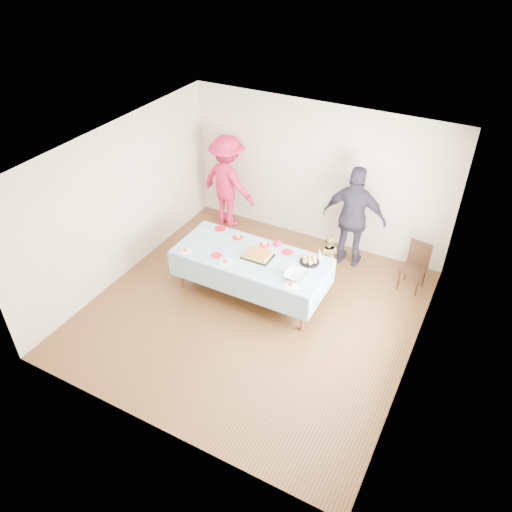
{
  "coord_description": "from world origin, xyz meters",
  "views": [
    {
      "loc": [
        2.9,
        -5.32,
        5.46
      ],
      "look_at": [
        -0.1,
        0.3,
        0.88
      ],
      "focal_mm": 35.0,
      "sensor_mm": 36.0,
      "label": 1
    }
  ],
  "objects_px": {
    "party_table": "(251,258)",
    "birthday_cake": "(258,255)",
    "dining_chair": "(416,263)",
    "adult_left": "(228,182)"
  },
  "relations": [
    {
      "from": "party_table",
      "to": "birthday_cake",
      "type": "distance_m",
      "value": 0.15
    },
    {
      "from": "birthday_cake",
      "to": "dining_chair",
      "type": "relative_size",
      "value": 0.54
    },
    {
      "from": "party_table",
      "to": "adult_left",
      "type": "relative_size",
      "value": 1.33
    },
    {
      "from": "birthday_cake",
      "to": "party_table",
      "type": "bearing_deg",
      "value": -169.08
    },
    {
      "from": "dining_chair",
      "to": "adult_left",
      "type": "relative_size",
      "value": 0.45
    },
    {
      "from": "dining_chair",
      "to": "adult_left",
      "type": "distance_m",
      "value": 3.87
    },
    {
      "from": "party_table",
      "to": "adult_left",
      "type": "xyz_separation_m",
      "value": [
        -1.48,
        1.77,
        0.22
      ]
    },
    {
      "from": "party_table",
      "to": "birthday_cake",
      "type": "xyz_separation_m",
      "value": [
        0.11,
        0.02,
        0.09
      ]
    },
    {
      "from": "party_table",
      "to": "dining_chair",
      "type": "bearing_deg",
      "value": 32.16
    },
    {
      "from": "adult_left",
      "to": "dining_chair",
      "type": "bearing_deg",
      "value": -172.66
    }
  ]
}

